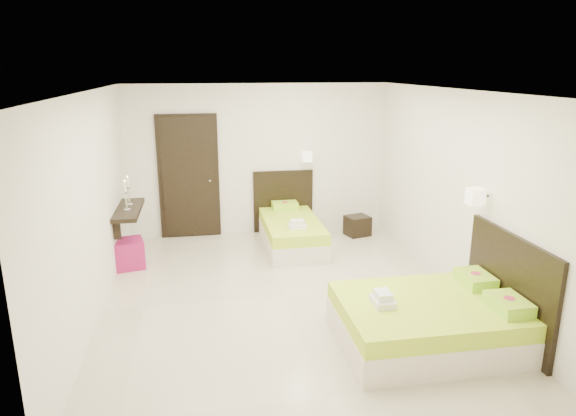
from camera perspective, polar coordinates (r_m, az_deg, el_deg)
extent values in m
plane|color=#C0B79F|center=(6.73, -0.41, -9.78)|extent=(5.50, 5.50, 0.00)
cube|color=beige|center=(8.46, 0.39, -3.37)|extent=(0.88, 1.77, 0.28)
cube|color=#9FC920|center=(8.38, 0.40, -1.89)|extent=(0.87, 1.75, 0.18)
cube|color=black|center=(9.14, -0.55, 0.77)|extent=(1.06, 0.05, 1.10)
cube|color=#A2DD28|center=(8.97, -0.35, 0.28)|extent=(0.44, 0.30, 0.12)
cylinder|color=#CA2F55|center=(8.95, -0.35, 0.67)|extent=(0.11, 0.11, 0.00)
cube|color=silver|center=(7.89, 1.02, -2.06)|extent=(0.27, 0.19, 0.07)
cube|color=silver|center=(7.87, 1.02, -1.57)|extent=(0.20, 0.15, 0.07)
cube|color=beige|center=(8.90, 2.10, 5.74)|extent=(0.16, 0.16, 0.18)
cylinder|color=#2D2116|center=(8.97, 2.00, 5.82)|extent=(0.03, 0.16, 0.03)
cube|color=beige|center=(5.83, 15.17, -12.95)|extent=(1.87, 1.40, 0.30)
cube|color=#9FC920|center=(5.72, 15.34, -10.81)|extent=(1.85, 1.39, 0.19)
cube|color=black|center=(6.07, 23.31, -8.03)|extent=(0.05, 1.59, 1.17)
cube|color=#A2DD28|center=(5.73, 23.31, -9.79)|extent=(0.32, 0.47, 0.13)
cylinder|color=#CA2F55|center=(5.70, 23.38, -9.18)|extent=(0.11, 0.11, 0.00)
cube|color=#A2DD28|center=(6.23, 20.08, -7.40)|extent=(0.32, 0.47, 0.13)
cylinder|color=#CA2F55|center=(6.21, 20.14, -6.82)|extent=(0.11, 0.11, 0.00)
cube|color=silver|center=(5.48, 10.49, -10.20)|extent=(0.21, 0.28, 0.07)
cube|color=silver|center=(5.45, 10.53, -9.49)|extent=(0.15, 0.21, 0.07)
cube|color=beige|center=(6.20, 20.10, 1.22)|extent=(0.17, 0.17, 0.19)
cylinder|color=#2D2116|center=(6.24, 20.74, 1.25)|extent=(0.16, 0.03, 0.03)
cube|color=black|center=(9.09, 7.71, -1.95)|extent=(0.46, 0.43, 0.34)
cube|color=#89124B|center=(7.93, -17.27, -4.87)|extent=(0.50, 0.50, 0.42)
cube|color=black|center=(8.91, -10.96, 3.39)|extent=(1.02, 0.06, 2.14)
cube|color=black|center=(8.88, -10.96, 3.34)|extent=(0.88, 0.04, 2.06)
cylinder|color=silver|center=(8.85, -8.68, 3.08)|extent=(0.03, 0.10, 0.03)
cube|color=black|center=(7.96, -17.29, -0.19)|extent=(0.35, 1.20, 0.06)
cube|color=black|center=(7.59, -18.47, -2.23)|extent=(0.10, 0.04, 0.30)
cube|color=black|center=(8.44, -17.62, -0.40)|extent=(0.10, 0.04, 0.30)
cylinder|color=silver|center=(7.80, -17.45, -0.20)|extent=(0.10, 0.10, 0.02)
cylinder|color=silver|center=(7.77, -17.52, 0.65)|extent=(0.02, 0.02, 0.22)
cone|color=silver|center=(7.74, -17.59, 1.58)|extent=(0.07, 0.07, 0.04)
cylinder|color=white|center=(7.72, -17.65, 2.26)|extent=(0.02, 0.02, 0.15)
sphere|color=#FFB23F|center=(7.70, -17.70, 2.89)|extent=(0.02, 0.02, 0.02)
cylinder|color=silver|center=(8.09, -17.19, 0.36)|extent=(0.10, 0.10, 0.02)
cylinder|color=silver|center=(8.06, -17.25, 1.19)|extent=(0.02, 0.02, 0.22)
cone|color=silver|center=(8.03, -17.33, 2.08)|extent=(0.07, 0.07, 0.04)
cylinder|color=white|center=(8.01, -17.38, 2.75)|extent=(0.02, 0.02, 0.15)
sphere|color=#FFB23F|center=(7.99, -17.43, 3.35)|extent=(0.02, 0.02, 0.02)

